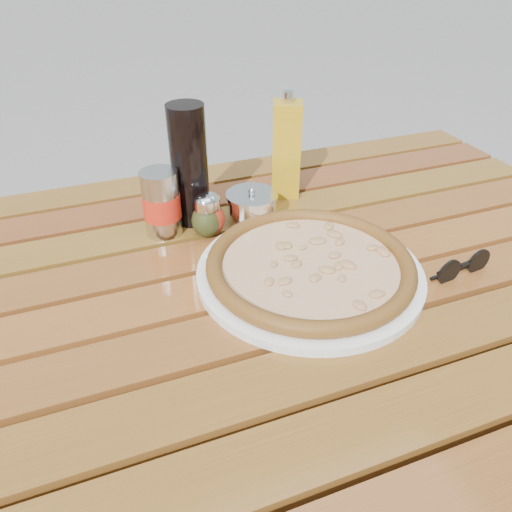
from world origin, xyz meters
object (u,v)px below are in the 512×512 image
object	(u,v)px
parmesan_tin	(252,208)
sunglasses	(463,267)
pepper_shaker	(210,215)
table	(260,314)
oregano_shaker	(206,217)
dark_bottle	(189,166)
pizza	(310,264)
plate	(310,273)
soda_can	(162,204)
olive_oil_cruet	(286,149)

from	to	relation	value
parmesan_tin	sunglasses	xyz separation A→B (m)	(0.25, -0.28, -0.01)
pepper_shaker	table	bearing A→B (deg)	-77.50
table	oregano_shaker	bearing A→B (deg)	105.22
dark_bottle	parmesan_tin	bearing A→B (deg)	-25.25
pepper_shaker	pizza	bearing A→B (deg)	-58.71
oregano_shaker	dark_bottle	size ratio (longest dim) A/B	0.37
plate	pizza	world-z (taller)	pizza
plate	pepper_shaker	size ratio (longest dim) A/B	4.39
sunglasses	dark_bottle	bearing A→B (deg)	131.20
oregano_shaker	sunglasses	size ratio (longest dim) A/B	0.74
plate	pepper_shaker	distance (m)	0.21
pizza	soda_can	size ratio (longest dim) A/B	3.75
pepper_shaker	oregano_shaker	world-z (taller)	same
oregano_shaker	dark_bottle	xyz separation A→B (m)	(-0.01, 0.06, 0.07)
pizza	parmesan_tin	world-z (taller)	parmesan_tin
table	parmesan_tin	distance (m)	0.21
dark_bottle	pizza	bearing A→B (deg)	-62.39
table	parmesan_tin	bearing A→B (deg)	73.85
pizza	sunglasses	distance (m)	0.24
pepper_shaker	soda_can	distance (m)	0.09
olive_oil_cruet	parmesan_tin	world-z (taller)	olive_oil_cruet
pizza	parmesan_tin	bearing A→B (deg)	97.52
pizza	olive_oil_cruet	distance (m)	0.30
plate	table	bearing A→B (deg)	163.15
dark_bottle	sunglasses	world-z (taller)	dark_bottle
plate	oregano_shaker	bearing A→B (deg)	123.43
plate	parmesan_tin	bearing A→B (deg)	97.52
dark_bottle	parmesan_tin	world-z (taller)	dark_bottle
plate	olive_oil_cruet	xyz separation A→B (m)	(0.08, 0.28, 0.09)
dark_bottle	soda_can	distance (m)	0.08
plate	soda_can	world-z (taller)	soda_can
plate	oregano_shaker	world-z (taller)	oregano_shaker
pepper_shaker	dark_bottle	bearing A→B (deg)	104.90
plate	oregano_shaker	xyz separation A→B (m)	(-0.12, 0.18, 0.03)
plate	soda_can	size ratio (longest dim) A/B	3.00
table	dark_bottle	bearing A→B (deg)	103.16
table	soda_can	world-z (taller)	soda_can
pepper_shaker	parmesan_tin	size ratio (longest dim) A/B	0.68
oregano_shaker	olive_oil_cruet	size ratio (longest dim) A/B	0.39
table	soda_can	bearing A→B (deg)	120.13
pepper_shaker	soda_can	xyz separation A→B (m)	(-0.08, 0.03, 0.02)
oregano_shaker	pepper_shaker	bearing A→B (deg)	28.50
parmesan_tin	soda_can	bearing A→B (deg)	172.35
pizza	sunglasses	size ratio (longest dim) A/B	4.09
olive_oil_cruet	dark_bottle	bearing A→B (deg)	-169.37
parmesan_tin	pepper_shaker	bearing A→B (deg)	-171.69
parmesan_tin	dark_bottle	bearing A→B (deg)	154.75
oregano_shaker	dark_bottle	bearing A→B (deg)	98.00
soda_can	olive_oil_cruet	size ratio (longest dim) A/B	0.57
pizza	sunglasses	bearing A→B (deg)	-20.09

